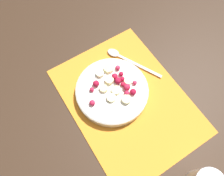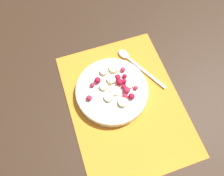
% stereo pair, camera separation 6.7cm
% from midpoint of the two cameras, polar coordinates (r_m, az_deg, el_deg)
% --- Properties ---
extents(ground_plane, '(3.00, 3.00, 0.00)m').
position_cam_midpoint_polar(ground_plane, '(0.70, 6.13, -4.40)').
color(ground_plane, '#382619').
extents(placemat, '(0.47, 0.35, 0.01)m').
position_cam_midpoint_polar(placemat, '(0.70, 6.15, -4.31)').
color(placemat, orange).
rests_on(placemat, ground_plane).
extents(fruit_bowl, '(0.23, 0.23, 0.05)m').
position_cam_midpoint_polar(fruit_bowl, '(0.69, 2.83, -0.91)').
color(fruit_bowl, silver).
rests_on(fruit_bowl, placemat).
extents(spoon, '(0.20, 0.11, 0.01)m').
position_cam_midpoint_polar(spoon, '(0.77, 7.70, 6.86)').
color(spoon, silver).
rests_on(spoon, placemat).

